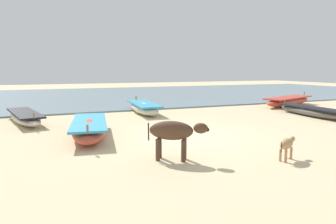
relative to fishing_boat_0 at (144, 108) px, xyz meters
name	(u,v)px	position (x,y,z in m)	size (l,w,h in m)	color
ground	(190,136)	(-0.12, -5.63, -0.29)	(80.00, 80.00, 0.00)	beige
sea_water	(105,95)	(-0.12, 10.88, -0.25)	(60.00, 20.00, 0.08)	slate
fishing_boat_0	(144,108)	(0.00, 0.00, 0.00)	(1.32, 4.06, 0.73)	beige
fishing_boat_1	(313,111)	(7.25, -4.04, -0.04)	(1.13, 4.25, 0.64)	#5B5651
fishing_boat_4	(25,117)	(-5.49, -0.73, -0.04)	(1.90, 4.34, 0.65)	beige
fishing_boat_5	(288,101)	(9.23, -0.44, 0.02)	(4.94, 2.75, 0.76)	#B74733
fishing_boat_6	(90,128)	(-3.26, -4.44, 0.01)	(1.67, 4.09, 0.74)	#B74733
cow_adult_dark	(173,132)	(-1.65, -7.84, 0.42)	(1.40, 1.02, 0.98)	#4C3323
calf_near_tan	(287,144)	(0.96, -8.88, 0.11)	(0.81, 0.52, 0.55)	tan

